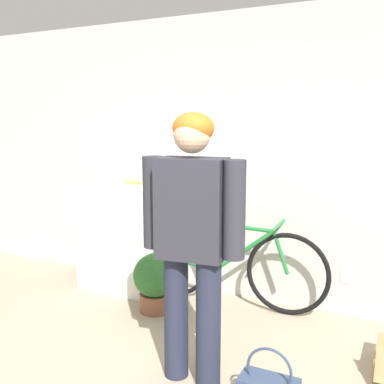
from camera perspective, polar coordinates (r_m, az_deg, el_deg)
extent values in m
cube|color=silver|center=(4.00, 11.93, 3.87)|extent=(8.00, 0.06, 2.60)
cube|color=white|center=(4.07, 18.98, -10.07)|extent=(0.08, 0.01, 0.12)
cube|color=white|center=(4.48, -8.23, -5.64)|extent=(0.85, 0.52, 1.04)
cylinder|color=#23283D|center=(3.00, -2.02, -15.45)|extent=(0.16, 0.16, 0.82)
cylinder|color=#23283D|center=(2.91, 2.09, -16.28)|extent=(0.16, 0.16, 0.82)
cube|color=#2D2D38|center=(2.73, 0.00, -2.09)|extent=(0.44, 0.29, 0.61)
cylinder|color=#2D2D38|center=(2.85, -4.92, -1.30)|extent=(0.13, 0.13, 0.58)
cylinder|color=#2D2D38|center=(2.62, 5.37, -2.27)|extent=(0.13, 0.13, 0.58)
sphere|color=#DBB28E|center=(2.67, 0.00, 7.28)|extent=(0.22, 0.22, 0.22)
ellipsoid|color=orange|center=(2.69, 0.16, 8.12)|extent=(0.26, 0.23, 0.19)
torus|color=black|center=(4.28, -2.32, -8.45)|extent=(0.72, 0.08, 0.72)
torus|color=black|center=(3.96, 12.04, -10.16)|extent=(0.72, 0.08, 0.72)
cylinder|color=#237A38|center=(4.21, 0.22, -9.14)|extent=(0.41, 0.05, 0.09)
cylinder|color=#237A38|center=(4.17, -0.46, -6.23)|extent=(0.33, 0.05, 0.40)
cylinder|color=#237A38|center=(4.10, 2.16, -6.89)|extent=(0.14, 0.04, 0.44)
cylinder|color=#237A38|center=(4.00, 6.49, -7.49)|extent=(0.56, 0.07, 0.45)
cylinder|color=#237A38|center=(3.96, 5.81, -4.42)|extent=(0.65, 0.07, 0.05)
cylinder|color=#237A38|center=(3.92, 11.20, -7.58)|extent=(0.16, 0.04, 0.37)
cylinder|color=#237A38|center=(3.87, 10.66, -4.54)|extent=(0.07, 0.04, 0.08)
cylinder|color=#237A38|center=(3.86, 10.96, -4.14)|extent=(0.05, 0.46, 0.02)
ellipsoid|color=black|center=(4.06, 1.47, -3.61)|extent=(0.22, 0.09, 0.05)
ellipsoid|color=#EAD64C|center=(4.38, -7.02, 1.20)|extent=(0.14, 0.03, 0.03)
ellipsoid|color=#EAD64C|center=(4.44, -7.91, 1.30)|extent=(0.13, 0.08, 0.03)
ellipsoid|color=#EAD64C|center=(4.34, -5.89, 1.15)|extent=(0.13, 0.08, 0.03)
sphere|color=brown|center=(4.48, -8.36, 1.35)|extent=(0.02, 0.02, 0.02)
torus|color=#334260|center=(2.74, 9.77, -21.36)|extent=(0.26, 0.02, 0.26)
cylinder|color=brown|center=(4.05, -4.65, -13.76)|extent=(0.27, 0.27, 0.16)
sphere|color=#2D6B2D|center=(3.96, -4.69, -10.50)|extent=(0.38, 0.38, 0.38)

